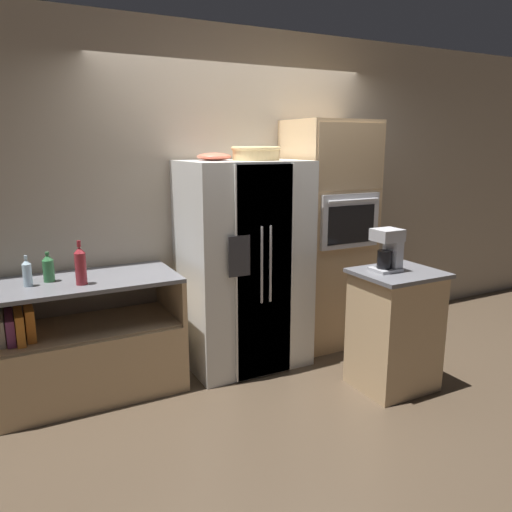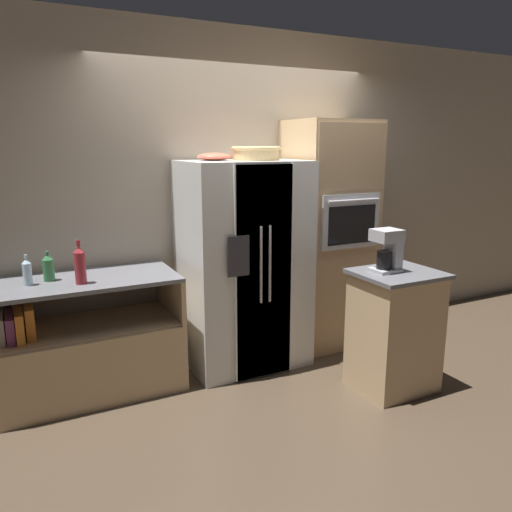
# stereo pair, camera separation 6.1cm
# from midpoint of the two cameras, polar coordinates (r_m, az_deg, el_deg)

# --- Properties ---
(ground_plane) EXTENTS (20.00, 20.00, 0.00)m
(ground_plane) POSITION_cam_midpoint_polar(r_m,az_deg,el_deg) (4.44, 1.01, -11.73)
(ground_plane) COLOR #4C3D2D
(wall_back) EXTENTS (12.00, 0.06, 2.80)m
(wall_back) POSITION_cam_midpoint_polar(r_m,az_deg,el_deg) (4.48, -1.66, 7.08)
(wall_back) COLOR tan
(wall_back) RESTS_ON ground_plane
(counter_left) EXTENTS (1.32, 0.67, 0.88)m
(counter_left) POSITION_cam_midpoint_polar(r_m,az_deg,el_deg) (4.00, -18.27, -10.33)
(counter_left) COLOR tan
(counter_left) RESTS_ON ground_plane
(refrigerator) EXTENTS (0.98, 0.77, 1.71)m
(refrigerator) POSITION_cam_midpoint_polar(r_m,az_deg,el_deg) (4.15, -0.98, -1.01)
(refrigerator) COLOR silver
(refrigerator) RESTS_ON ground_plane
(wall_oven) EXTENTS (0.72, 0.67, 2.04)m
(wall_oven) POSITION_cam_midpoint_polar(r_m,az_deg,el_deg) (4.61, 8.67, 2.40)
(wall_oven) COLOR tan
(wall_oven) RESTS_ON ground_plane
(island_counter) EXTENTS (0.61, 0.53, 0.92)m
(island_counter) POSITION_cam_midpoint_polar(r_m,az_deg,el_deg) (3.96, 15.95, -8.16)
(island_counter) COLOR tan
(island_counter) RESTS_ON ground_plane
(wicker_basket) EXTENTS (0.40, 0.40, 0.11)m
(wicker_basket) POSITION_cam_midpoint_polar(r_m,az_deg,el_deg) (4.06, 0.45, 11.72)
(wicker_basket) COLOR tan
(wicker_basket) RESTS_ON refrigerator
(fruit_bowl) EXTENTS (0.27, 0.27, 0.06)m
(fruit_bowl) POSITION_cam_midpoint_polar(r_m,az_deg,el_deg) (4.00, -4.37, 11.26)
(fruit_bowl) COLOR #DB664C
(fruit_bowl) RESTS_ON refrigerator
(bottle_tall) EXTENTS (0.08, 0.08, 0.31)m
(bottle_tall) POSITION_cam_midpoint_polar(r_m,az_deg,el_deg) (3.65, -19.02, -0.95)
(bottle_tall) COLOR maroon
(bottle_tall) RESTS_ON counter_left
(bottle_short) EXTENTS (0.08, 0.08, 0.21)m
(bottle_short) POSITION_cam_midpoint_polar(r_m,az_deg,el_deg) (3.82, -22.22, -1.18)
(bottle_short) COLOR #33723F
(bottle_short) RESTS_ON counter_left
(bottle_wide) EXTENTS (0.06, 0.06, 0.22)m
(bottle_wide) POSITION_cam_midpoint_polar(r_m,az_deg,el_deg) (3.75, -24.27, -1.65)
(bottle_wide) COLOR silver
(bottle_wide) RESTS_ON counter_left
(coffee_maker) EXTENTS (0.20, 0.18, 0.31)m
(coffee_maker) POSITION_cam_midpoint_polar(r_m,az_deg,el_deg) (3.78, 15.35, 0.84)
(coffee_maker) COLOR #B2B2B7
(coffee_maker) RESTS_ON island_counter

